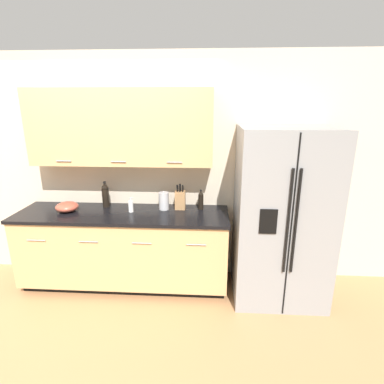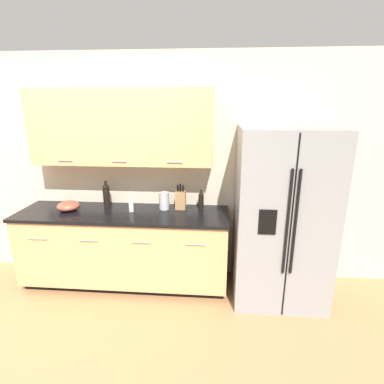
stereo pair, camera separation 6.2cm
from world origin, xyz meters
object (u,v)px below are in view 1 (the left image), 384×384
(soap_dispenser, at_px, (131,206))
(oil_bottle, at_px, (201,200))
(knife_block, at_px, (180,200))
(mixing_bowl, at_px, (67,207))
(refrigerator, at_px, (281,216))
(steel_canister, at_px, (164,201))
(wine_bottle, at_px, (105,195))

(soap_dispenser, distance_m, oil_bottle, 0.79)
(knife_block, relative_size, mixing_bowl, 1.19)
(refrigerator, relative_size, mixing_bowl, 7.50)
(mixing_bowl, bearing_deg, refrigerator, -1.73)
(soap_dispenser, relative_size, steel_canister, 0.78)
(refrigerator, height_order, soap_dispenser, refrigerator)
(knife_block, distance_m, soap_dispenser, 0.56)
(soap_dispenser, distance_m, steel_canister, 0.37)
(refrigerator, bearing_deg, mixing_bowl, 178.27)
(knife_block, height_order, steel_canister, knife_block)
(refrigerator, xyz_separation_m, soap_dispenser, (-1.63, 0.10, 0.04))
(soap_dispenser, bearing_deg, oil_bottle, 10.25)
(refrigerator, relative_size, steel_canister, 8.65)
(oil_bottle, bearing_deg, steel_canister, -175.72)
(knife_block, height_order, mixing_bowl, knife_block)
(knife_block, xyz_separation_m, steel_canister, (-0.18, -0.03, -0.01))
(knife_block, xyz_separation_m, mixing_bowl, (-1.25, -0.16, -0.06))
(knife_block, bearing_deg, refrigerator, -12.06)
(refrigerator, bearing_deg, oil_bottle, 164.43)
(refrigerator, xyz_separation_m, mixing_bowl, (-2.34, 0.07, 0.03))
(wine_bottle, xyz_separation_m, steel_canister, (0.69, -0.05, -0.04))
(steel_canister, bearing_deg, mixing_bowl, -172.74)
(refrigerator, distance_m, soap_dispenser, 1.63)
(wine_bottle, relative_size, soap_dispenser, 1.83)
(knife_block, xyz_separation_m, oil_bottle, (0.23, 0.01, -0.00))
(oil_bottle, relative_size, mixing_bowl, 0.93)
(refrigerator, height_order, mixing_bowl, refrigerator)
(knife_block, bearing_deg, steel_canister, -171.93)
(wine_bottle, height_order, mixing_bowl, wine_bottle)
(refrigerator, relative_size, soap_dispenser, 11.08)
(refrigerator, relative_size, knife_block, 6.31)
(steel_canister, height_order, mixing_bowl, steel_canister)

